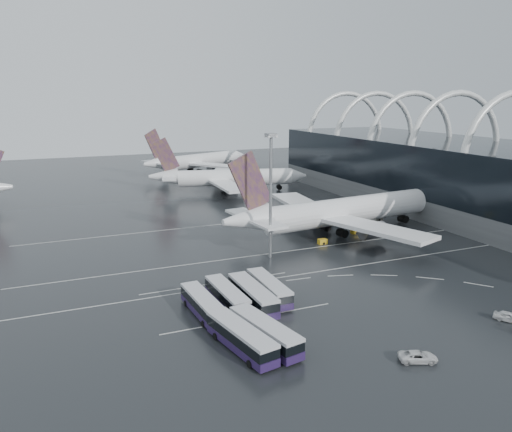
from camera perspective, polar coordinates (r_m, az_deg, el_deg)
name	(u,v)px	position (r m, az deg, el deg)	size (l,w,h in m)	color
ground	(330,266)	(101.76, 8.40, -5.67)	(420.00, 420.00, 0.00)	black
terminal	(484,178)	(153.06, 24.63, 3.95)	(42.00, 160.00, 34.90)	slate
lane_marking_near	(335,269)	(100.16, 9.00, -6.00)	(120.00, 0.25, 0.01)	beige
lane_marking_mid	(301,249)	(111.60, 5.20, -3.82)	(120.00, 0.25, 0.01)	beige
lane_marking_far	(253,221)	(135.93, -0.38, -0.56)	(120.00, 0.25, 0.01)	beige
bus_bay_line_south	(249,318)	(78.34, -0.75, -11.60)	(28.00, 0.25, 0.01)	beige
bus_bay_line_north	(216,283)	(92.14, -4.57, -7.65)	(28.00, 0.25, 0.01)	beige
airliner_main	(338,212)	(123.51, 9.36, 0.41)	(64.64, 56.38, 21.88)	white
airliner_gate_b	(227,178)	(176.54, -3.36, 4.34)	(55.45, 49.11, 19.44)	white
airliner_gate_c	(196,161)	(221.64, -6.82, 6.23)	(54.42, 49.69, 20.26)	white
bus_row_near_a	(202,304)	(79.33, -6.15, -9.97)	(3.61, 13.04, 3.18)	#211239
bus_row_near_b	(227,296)	(81.91, -3.34, -9.10)	(3.47, 13.18, 3.22)	#211239
bus_row_near_c	(253,295)	(81.84, -0.38, -9.01)	(3.52, 14.05, 3.45)	#211239
bus_row_near_d	(269,288)	(84.88, 1.49, -8.24)	(3.32, 13.19, 3.24)	#211239
bus_row_far_a	(241,337)	(68.72, -1.72, -13.71)	(5.54, 14.09, 3.39)	#211239
bus_row_far_b	(265,332)	(70.14, 1.03, -13.11)	(5.61, 14.01, 3.37)	#211239
van_curve_a	(418,357)	(69.83, 18.03, -15.04)	(2.29, 4.96, 1.38)	silver
van_curve_b	(509,317)	(86.07, 26.94, -10.24)	(1.75, 4.35, 1.48)	silver
floodlight_mast	(271,181)	(102.02, 1.69, 4.02)	(1.99, 1.99, 25.99)	gray
gse_cart_belly_a	(355,231)	(126.00, 11.26, -1.72)	(2.10, 1.24, 1.14)	gold
gse_cart_belly_c	(323,241)	(116.10, 7.61, -2.89)	(2.12, 1.25, 1.16)	gold
gse_cart_belly_d	(378,218)	(140.06, 13.76, -0.26)	(2.44, 1.44, 1.33)	slate
gse_cart_belly_e	(318,215)	(140.98, 7.12, 0.11)	(2.24, 1.32, 1.22)	gold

